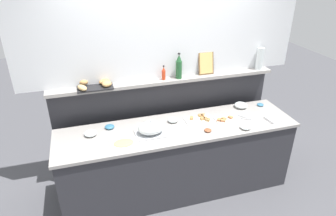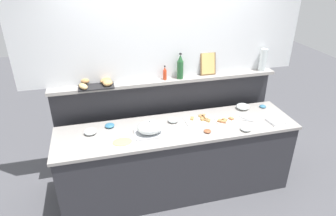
% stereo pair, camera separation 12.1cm
% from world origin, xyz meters
% --- Properties ---
extents(ground_plane, '(12.00, 12.00, 0.00)m').
position_xyz_m(ground_plane, '(0.00, 0.60, 0.00)').
color(ground_plane, '#4C4C51').
extents(buffet_counter, '(2.77, 0.70, 0.92)m').
position_xyz_m(buffet_counter, '(0.00, 0.00, 0.46)').
color(buffet_counter, '#2D2D33').
rests_on(buffet_counter, ground_plane).
extents(back_ledge_unit, '(2.81, 0.22, 1.33)m').
position_xyz_m(back_ledge_unit, '(0.00, 0.53, 0.70)').
color(back_ledge_unit, '#2D2D33').
rests_on(back_ledge_unit, ground_plane).
extents(upper_wall_panel, '(3.41, 0.08, 1.27)m').
position_xyz_m(upper_wall_panel, '(0.00, 0.55, 1.97)').
color(upper_wall_panel, silver).
rests_on(upper_wall_panel, back_ledge_unit).
extents(sandwich_platter_front, '(0.30, 0.19, 0.04)m').
position_xyz_m(sandwich_platter_front, '(0.60, -0.01, 0.93)').
color(sandwich_platter_front, silver).
rests_on(sandwich_platter_front, buffet_counter).
extents(sandwich_platter_side, '(0.33, 0.20, 0.04)m').
position_xyz_m(sandwich_platter_side, '(0.30, 0.08, 0.93)').
color(sandwich_platter_side, silver).
rests_on(sandwich_platter_side, buffet_counter).
extents(cold_cuts_platter, '(0.28, 0.23, 0.02)m').
position_xyz_m(cold_cuts_platter, '(-0.65, -0.16, 0.93)').
color(cold_cuts_platter, silver).
rests_on(cold_cuts_platter, buffet_counter).
extents(serving_cloche, '(0.34, 0.24, 0.17)m').
position_xyz_m(serving_cloche, '(-0.34, -0.06, 0.99)').
color(serving_cloche, '#B7BABF').
rests_on(serving_cloche, buffet_counter).
extents(glass_bowl_large, '(0.17, 0.17, 0.07)m').
position_xyz_m(glass_bowl_large, '(0.93, 0.24, 0.95)').
color(glass_bowl_large, silver).
rests_on(glass_bowl_large, buffet_counter).
extents(glass_bowl_medium, '(0.14, 0.14, 0.06)m').
position_xyz_m(glass_bowl_medium, '(-0.97, 0.11, 0.94)').
color(glass_bowl_medium, silver).
rests_on(glass_bowl_medium, buffet_counter).
extents(glass_bowl_small, '(0.12, 0.12, 0.05)m').
position_xyz_m(glass_bowl_small, '(0.72, -0.25, 0.94)').
color(glass_bowl_small, silver).
rests_on(glass_bowl_small, buffet_counter).
extents(glass_bowl_extra, '(0.12, 0.12, 0.05)m').
position_xyz_m(glass_bowl_extra, '(-0.02, 0.13, 0.94)').
color(glass_bowl_extra, silver).
rests_on(glass_bowl_extra, buffet_counter).
extents(condiment_bowl_dark, '(0.08, 0.08, 0.03)m').
position_xyz_m(condiment_bowl_dark, '(1.20, 0.21, 0.93)').
color(condiment_bowl_dark, teal).
rests_on(condiment_bowl_dark, buffet_counter).
extents(condiment_bowl_red, '(0.11, 0.11, 0.04)m').
position_xyz_m(condiment_bowl_red, '(-0.76, 0.20, 0.94)').
color(condiment_bowl_red, teal).
rests_on(condiment_bowl_red, buffet_counter).
extents(condiment_bowl_cream, '(0.08, 0.08, 0.03)m').
position_xyz_m(condiment_bowl_cream, '(0.29, -0.19, 0.93)').
color(condiment_bowl_cream, brown).
rests_on(condiment_bowl_cream, buffet_counter).
extents(serving_tongs, '(0.16, 0.16, 0.01)m').
position_xyz_m(serving_tongs, '(0.83, -0.04, 0.92)').
color(serving_tongs, '#B7BABF').
rests_on(serving_tongs, buffet_counter).
extents(napkin_stack, '(0.19, 0.19, 0.03)m').
position_xyz_m(napkin_stack, '(1.15, -0.17, 0.93)').
color(napkin_stack, white).
rests_on(napkin_stack, buffet_counter).
extents(wine_bottle_green, '(0.08, 0.08, 0.32)m').
position_xyz_m(wine_bottle_green, '(0.15, 0.45, 1.48)').
color(wine_bottle_green, '#23562D').
rests_on(wine_bottle_green, back_ledge_unit).
extents(hot_sauce_bottle, '(0.04, 0.04, 0.18)m').
position_xyz_m(hot_sauce_bottle, '(-0.04, 0.45, 1.41)').
color(hot_sauce_bottle, red).
rests_on(hot_sauce_bottle, back_ledge_unit).
extents(bread_basket, '(0.41, 0.31, 0.08)m').
position_xyz_m(bread_basket, '(-0.82, 0.44, 1.37)').
color(bread_basket, black).
rests_on(bread_basket, back_ledge_unit).
extents(framed_picture, '(0.20, 0.07, 0.29)m').
position_xyz_m(framed_picture, '(0.52, 0.49, 1.48)').
color(framed_picture, brown).
rests_on(framed_picture, back_ledge_unit).
extents(water_carafe, '(0.09, 0.09, 0.29)m').
position_xyz_m(water_carafe, '(1.26, 0.45, 1.48)').
color(water_carafe, silver).
rests_on(water_carafe, back_ledge_unit).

